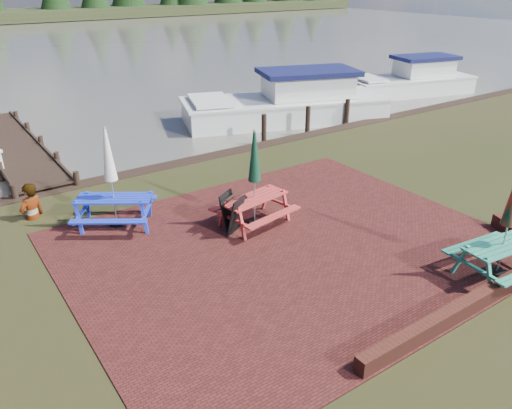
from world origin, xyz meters
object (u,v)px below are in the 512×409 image
Objects in this scene: picnic_table_red at (255,193)px; picnic_table_blue at (113,193)px; person at (26,184)px; chalkboard at (233,213)px; boat_near at (289,105)px; boat_far at (412,82)px; picnic_table_teal at (504,239)px; jetty at (14,146)px.

picnic_table_blue reaches higher than picnic_table_red.
chalkboard is at bearing 112.50° from person.
boat_near reaches higher than person.
picnic_table_teal is at bearing 149.43° from boat_far.
picnic_table_teal is 0.96× the size of picnic_table_blue.
jetty is 18.39m from boat_far.
person is at bearing 129.08° from boat_near.
picnic_table_teal is 0.33× the size of boat_far.
picnic_table_teal is 14.83m from jetty.
chalkboard is at bearing 131.03° from boat_far.
boat_near is at bearing 107.66° from boat_far.
picnic_table_teal is at bearing -15.90° from picnic_table_blue.
boat_near is at bearing 77.40° from picnic_table_teal.
picnic_table_teal is at bearing 106.71° from person.
boat_near is (6.67, 7.24, -0.32)m from picnic_table_red.
jetty is at bearing -121.61° from person.
picnic_table_red reaches higher than boat_far.
boat_near reaches higher than boat_far.
picnic_table_blue is 0.26× the size of jetty.
picnic_table_red is 16.71m from boat_far.
picnic_table_red is at bearing 131.88° from boat_far.
picnic_table_red is 0.26× the size of boat_near.
boat_far is (12.18, 12.17, -0.39)m from picnic_table_teal.
person is (-6.85, 7.75, 0.08)m from picnic_table_teal.
jetty is 5.81m from person.
picnic_table_red is 1.29× the size of person.
person is at bearing 168.67° from picnic_table_blue.
picnic_table_teal reaches higher than boat_near.
boat_near is at bearing 63.93° from picnic_table_blue.
person is at bearing 117.52° from boat_far.
person reaches higher than boat_far.
boat_far is at bearing 168.30° from person.
picnic_table_teal is at bearing -65.43° from jetty.
picnic_table_blue is 0.27× the size of boat_near.
boat_near is (7.29, 7.27, 0.00)m from chalkboard.
chalkboard is 0.10× the size of boat_near.
boat_far is at bearing 18.13° from picnic_table_red.
picnic_table_blue is at bearing 137.43° from picnic_table_red.
person is at bearing 107.44° from chalkboard.
chalkboard is at bearing -7.46° from picnic_table_blue.
jetty is at bearing 130.14° from picnic_table_blue.
jetty is at bearing 102.05° from picnic_table_red.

